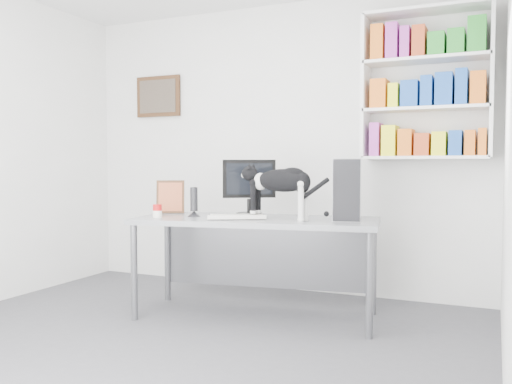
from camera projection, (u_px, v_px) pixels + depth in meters
room at (154, 139)px, 3.35m from camera, size 4.01×4.01×2.70m
bookshelf at (426, 84)px, 4.45m from camera, size 1.03×0.28×1.24m
wall_art at (158, 96)px, 5.65m from camera, size 0.52×0.04×0.42m
desk at (256, 268)px, 4.21m from camera, size 1.96×1.02×0.78m
monitor at (249, 187)px, 4.43m from camera, size 0.48×0.41×0.46m
keyboard at (237, 217)px, 4.11m from camera, size 0.47×0.35×0.03m
pc_tower at (347, 189)px, 4.11m from camera, size 0.30×0.49×0.46m
speaker at (194, 201)px, 4.31m from camera, size 0.15×0.15×0.24m
leaning_print at (170, 196)px, 4.57m from camera, size 0.25×0.19×0.29m
soup_can at (157, 211)px, 4.23m from camera, size 0.08×0.08×0.10m
cat at (281, 193)px, 4.02m from camera, size 0.66×0.24×0.40m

